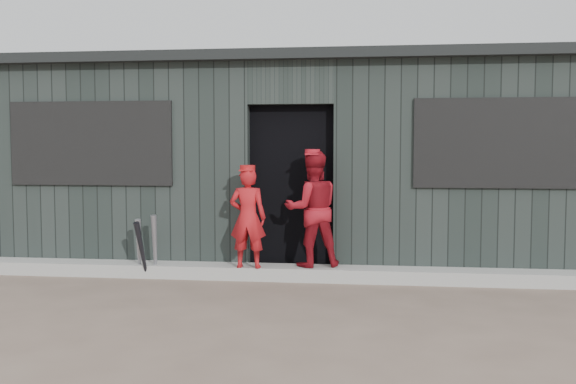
# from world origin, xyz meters

# --- Properties ---
(ground) EXTENTS (80.00, 80.00, 0.00)m
(ground) POSITION_xyz_m (0.00, 0.00, 0.00)
(ground) COLOR brown
(ground) RESTS_ON ground
(curb) EXTENTS (8.00, 0.36, 0.15)m
(curb) POSITION_xyz_m (0.00, 1.82, 0.07)
(curb) COLOR #9A9A95
(curb) RESTS_ON ground
(bat_left) EXTENTS (0.11, 0.21, 0.69)m
(bat_left) POSITION_xyz_m (-1.72, 1.71, 0.34)
(bat_left) COLOR #9A99A2
(bat_left) RESTS_ON ground
(bat_mid) EXTENTS (0.10, 0.19, 0.74)m
(bat_mid) POSITION_xyz_m (-1.53, 1.71, 0.37)
(bat_mid) COLOR gray
(bat_mid) RESTS_ON ground
(bat_right) EXTENTS (0.11, 0.31, 0.68)m
(bat_right) POSITION_xyz_m (-1.64, 1.57, 0.34)
(bat_right) COLOR black
(bat_right) RESTS_ON ground
(player_red_left) EXTENTS (0.41, 0.27, 1.13)m
(player_red_left) POSITION_xyz_m (-0.44, 1.69, 0.71)
(player_red_left) COLOR #B4161B
(player_red_left) RESTS_ON curb
(player_red_right) EXTENTS (0.75, 0.66, 1.31)m
(player_red_right) POSITION_xyz_m (0.27, 1.87, 0.80)
(player_red_right) COLOR maroon
(player_red_right) RESTS_ON curb
(player_grey_back) EXTENTS (0.63, 0.43, 1.26)m
(player_grey_back) POSITION_xyz_m (0.65, 2.42, 0.63)
(player_grey_back) COLOR #A8A8A8
(player_grey_back) RESTS_ON ground
(dugout) EXTENTS (8.30, 3.30, 2.62)m
(dugout) POSITION_xyz_m (-0.00, 3.50, 1.29)
(dugout) COLOR black
(dugout) RESTS_ON ground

